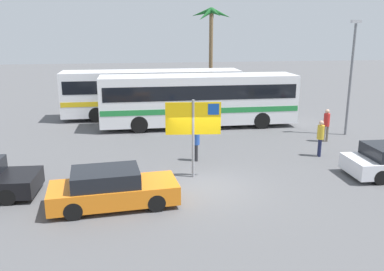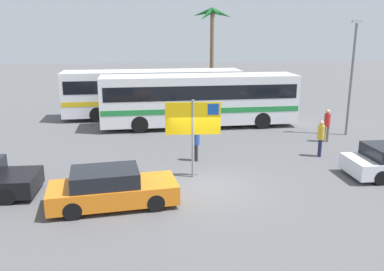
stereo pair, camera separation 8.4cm
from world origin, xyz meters
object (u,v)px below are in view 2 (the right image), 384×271
(bus_rear_coach, at_px, (153,91))
(pedestrian_by_bus, at_px, (327,123))
(bus_front_coach, at_px, (199,98))
(pedestrian_crossing_lot, at_px, (321,135))
(ferry_sign, at_px, (194,122))
(car_orange, at_px, (111,188))
(pedestrian_near_sign, at_px, (196,141))

(bus_rear_coach, distance_m, pedestrian_by_bus, 11.74)
(bus_front_coach, distance_m, pedestrian_crossing_lot, 8.36)
(ferry_sign, bearing_deg, bus_front_coach, 85.17)
(ferry_sign, bearing_deg, car_orange, -137.64)
(ferry_sign, relative_size, pedestrian_crossing_lot, 1.85)
(pedestrian_by_bus, bearing_deg, pedestrian_crossing_lot, -30.82)
(bus_front_coach, distance_m, pedestrian_by_bus, 7.67)
(pedestrian_by_bus, bearing_deg, ferry_sign, -60.19)
(bus_front_coach, distance_m, pedestrian_near_sign, 6.86)
(bus_front_coach, height_order, car_orange, bus_front_coach)
(bus_front_coach, distance_m, car_orange, 12.23)
(bus_front_coach, xyz_separation_m, pedestrian_near_sign, (-1.23, -6.70, -0.85))
(bus_front_coach, bearing_deg, pedestrian_crossing_lot, -55.76)
(bus_front_coach, height_order, ferry_sign, ferry_sign)
(ferry_sign, distance_m, pedestrian_crossing_lot, 6.73)
(bus_rear_coach, height_order, pedestrian_crossing_lot, bus_rear_coach)
(ferry_sign, relative_size, car_orange, 0.72)
(ferry_sign, distance_m, pedestrian_by_bus, 9.00)
(ferry_sign, bearing_deg, pedestrian_near_sign, 84.69)
(car_orange, distance_m, pedestrian_crossing_lot, 10.45)
(pedestrian_crossing_lot, bearing_deg, car_orange, 37.32)
(pedestrian_by_bus, bearing_deg, pedestrian_near_sign, -72.42)
(pedestrian_crossing_lot, distance_m, pedestrian_by_bus, 2.82)
(bus_rear_coach, bearing_deg, car_orange, -98.59)
(bus_rear_coach, height_order, pedestrian_near_sign, bus_rear_coach)
(bus_front_coach, relative_size, car_orange, 2.68)
(pedestrian_by_bus, distance_m, pedestrian_near_sign, 7.72)
(ferry_sign, relative_size, pedestrian_near_sign, 2.01)
(car_orange, height_order, pedestrian_by_bus, pedestrian_by_bus)
(pedestrian_by_bus, bearing_deg, car_orange, -57.78)
(bus_rear_coach, distance_m, pedestrian_near_sign, 10.04)
(ferry_sign, xyz_separation_m, car_orange, (-3.20, -2.39, -1.69))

